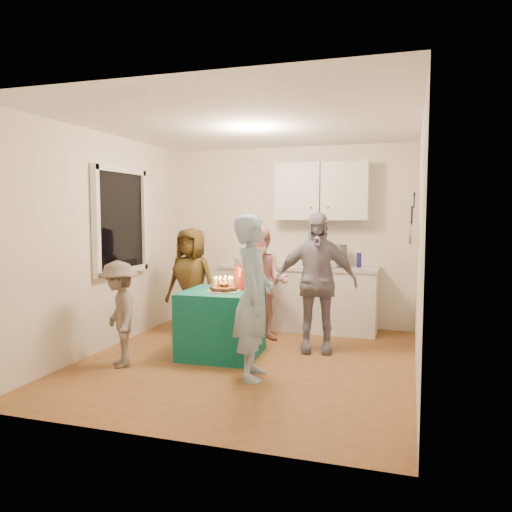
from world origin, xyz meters
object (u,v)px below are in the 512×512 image
(microwave, at_px, (324,256))
(woman_back_left, at_px, (191,282))
(man_birthday, at_px, (253,297))
(woman_back_center, at_px, (262,283))
(punch_jar, at_px, (244,275))
(child_near_left, at_px, (119,314))
(party_table, at_px, (222,323))
(woman_back_right, at_px, (316,282))
(counter, at_px, (298,299))

(microwave, relative_size, woman_back_left, 0.37)
(man_birthday, height_order, woman_back_center, man_birthday)
(punch_jar, height_order, child_near_left, child_near_left)
(woman_back_center, distance_m, child_near_left, 1.91)
(party_table, height_order, woman_back_right, woman_back_right)
(counter, xyz_separation_m, child_near_left, (-1.45, -2.27, 0.14))
(man_birthday, bearing_deg, woman_back_right, -33.22)
(microwave, bearing_deg, party_table, -109.40)
(punch_jar, bearing_deg, woman_back_right, 21.77)
(woman_back_center, bearing_deg, child_near_left, -135.83)
(microwave, bearing_deg, woman_back_right, -74.83)
(counter, xyz_separation_m, woman_back_left, (-1.26, -0.85, 0.30))
(punch_jar, distance_m, child_near_left, 1.47)
(counter, xyz_separation_m, party_table, (-0.55, -1.57, -0.05))
(counter, xyz_separation_m, woman_back_right, (0.45, -1.06, 0.40))
(punch_jar, bearing_deg, party_table, -137.41)
(party_table, bearing_deg, man_birthday, -47.22)
(counter, relative_size, woman_back_left, 1.51)
(woman_back_left, xyz_separation_m, child_near_left, (-0.20, -1.42, -0.16))
(woman_back_left, distance_m, child_near_left, 1.44)
(microwave, bearing_deg, woman_back_left, -141.52)
(party_table, height_order, child_near_left, child_near_left)
(man_birthday, height_order, child_near_left, man_birthday)
(party_table, relative_size, woman_back_right, 0.51)
(party_table, xyz_separation_m, child_near_left, (-0.91, -0.70, 0.19))
(counter, bearing_deg, woman_back_right, -66.98)
(counter, distance_m, party_table, 1.66)
(woman_back_right, bearing_deg, counter, 104.43)
(woman_back_right, bearing_deg, child_near_left, -156.25)
(punch_jar, relative_size, woman_back_left, 0.23)
(punch_jar, bearing_deg, child_near_left, -141.38)
(woman_back_left, bearing_deg, child_near_left, -91.28)
(party_table, bearing_deg, microwave, 59.52)
(party_table, relative_size, man_birthday, 0.52)
(microwave, xyz_separation_m, child_near_left, (-1.83, -2.27, -0.49))
(counter, height_order, microwave, microwave)
(woman_back_center, xyz_separation_m, child_near_left, (-1.15, -1.52, -0.17))
(woman_back_right, bearing_deg, man_birthday, -118.51)
(counter, distance_m, woman_back_left, 1.55)
(party_table, xyz_separation_m, man_birthday, (0.59, -0.63, 0.44))
(woman_back_left, bearing_deg, woman_back_right, -0.58)
(man_birthday, relative_size, woman_back_left, 1.12)
(party_table, distance_m, man_birthday, 0.97)
(microwave, relative_size, woman_back_right, 0.32)
(counter, height_order, punch_jar, punch_jar)
(microwave, height_order, man_birthday, man_birthday)
(woman_back_center, bearing_deg, woman_back_right, -31.36)
(man_birthday, xyz_separation_m, woman_back_center, (-0.34, 1.46, -0.07))
(microwave, height_order, woman_back_right, woman_back_right)
(punch_jar, bearing_deg, counter, 76.15)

